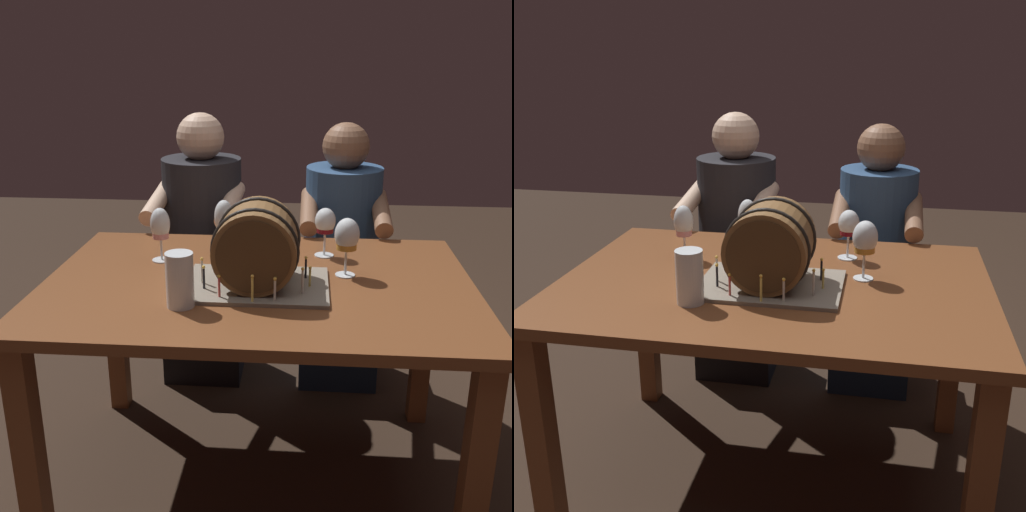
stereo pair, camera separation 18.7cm
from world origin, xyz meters
The scene contains 10 objects.
ground_plane centered at (0.00, 0.00, 0.00)m, with size 8.00×8.00×0.00m, color #332319.
dining_table centered at (0.00, 0.00, 0.64)m, with size 1.35×0.94×0.75m.
barrel_cake centered at (0.00, -0.06, 0.87)m, with size 0.44×0.32×0.27m.
wine_glass_white centered at (-0.14, 0.25, 0.88)m, with size 0.07×0.07×0.20m.
wine_glass_rose centered at (-0.35, 0.16, 0.87)m, with size 0.07×0.07×0.19m.
wine_glass_red centered at (0.21, 0.26, 0.87)m, with size 0.07×0.07×0.17m.
wine_glass_amber centered at (0.28, 0.06, 0.88)m, with size 0.08×0.08×0.19m.
beer_pint centered at (-0.20, -0.22, 0.82)m, with size 0.08×0.08×0.16m.
person_seated_left centered at (-0.30, 0.74, 0.55)m, with size 0.40×0.49×1.19m.
person_seated_right centered at (0.30, 0.74, 0.52)m, with size 0.36×0.45×1.16m.
Camera 2 is at (0.33, -1.79, 1.45)m, focal length 43.33 mm.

